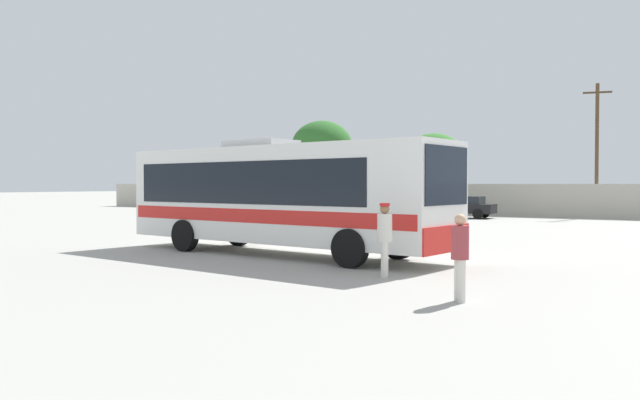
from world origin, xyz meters
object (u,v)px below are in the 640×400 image
(parked_car_leftmost_dark_blue, at_px, (383,204))
(roadside_tree_left, at_px, (322,147))
(passenger_waiting_on_apron, at_px, (460,252))
(utility_pole_near, at_px, (597,148))
(parked_car_second_black, at_px, (462,206))
(coach_bus_white_red, at_px, (278,193))
(attendant_by_bus_door, at_px, (385,235))
(roadside_tree_midleft, at_px, (434,160))

(parked_car_leftmost_dark_blue, xyz_separation_m, roadside_tree_left, (-10.00, 8.21, 4.79))
(passenger_waiting_on_apron, distance_m, utility_pole_near, 34.50)
(passenger_waiting_on_apron, relative_size, parked_car_second_black, 0.38)
(parked_car_leftmost_dark_blue, distance_m, parked_car_second_black, 5.87)
(coach_bus_white_red, distance_m, roadside_tree_left, 37.23)
(coach_bus_white_red, height_order, passenger_waiting_on_apron, coach_bus_white_red)
(coach_bus_white_red, relative_size, parked_car_second_black, 2.67)
(attendant_by_bus_door, relative_size, passenger_waiting_on_apron, 1.07)
(utility_pole_near, height_order, roadside_tree_left, utility_pole_near)
(passenger_waiting_on_apron, relative_size, parked_car_leftmost_dark_blue, 0.37)
(utility_pole_near, relative_size, roadside_tree_left, 1.13)
(parked_car_leftmost_dark_blue, bearing_deg, coach_bus_white_red, -72.08)
(passenger_waiting_on_apron, relative_size, utility_pole_near, 0.18)
(attendant_by_bus_door, xyz_separation_m, parked_car_leftmost_dark_blue, (-12.83, 26.99, -0.22))
(passenger_waiting_on_apron, relative_size, roadside_tree_left, 0.21)
(coach_bus_white_red, height_order, utility_pole_near, utility_pole_near)
(attendant_by_bus_door, bearing_deg, passenger_waiting_on_apron, -39.44)
(coach_bus_white_red, xyz_separation_m, utility_pole_near, (5.43, 29.42, 2.73))
(utility_pole_near, xyz_separation_m, roadside_tree_midleft, (-12.31, 2.17, -0.50))
(roadside_tree_midleft, bearing_deg, passenger_waiting_on_apron, -68.42)
(coach_bus_white_red, height_order, roadside_tree_left, roadside_tree_left)
(parked_car_leftmost_dark_blue, bearing_deg, parked_car_second_black, -3.84)
(passenger_waiting_on_apron, distance_m, roadside_tree_midleft, 39.27)
(attendant_by_bus_door, distance_m, utility_pole_near, 32.36)
(roadside_tree_left, distance_m, roadside_tree_midleft, 11.09)
(parked_car_leftmost_dark_blue, relative_size, roadside_tree_left, 0.56)
(parked_car_leftmost_dark_blue, bearing_deg, attendant_by_bus_door, -64.58)
(attendant_by_bus_door, height_order, parked_car_leftmost_dark_blue, attendant_by_bus_door)
(passenger_waiting_on_apron, distance_m, parked_car_second_black, 30.22)
(parked_car_leftmost_dark_blue, distance_m, roadside_tree_midleft, 8.12)
(roadside_tree_midleft, bearing_deg, parked_car_second_black, -57.61)
(coach_bus_white_red, height_order, attendant_by_bus_door, coach_bus_white_red)
(utility_pole_near, bearing_deg, roadside_tree_midleft, 170.02)
(passenger_waiting_on_apron, xyz_separation_m, roadside_tree_left, (-25.36, 37.28, 4.64))
(utility_pole_near, xyz_separation_m, roadside_tree_left, (-23.27, 3.05, 0.92))
(coach_bus_white_red, relative_size, parked_car_leftmost_dark_blue, 2.64)
(parked_car_second_black, distance_m, roadside_tree_midleft, 9.75)
(coach_bus_white_red, bearing_deg, passenger_waiting_on_apron, -32.63)
(attendant_by_bus_door, bearing_deg, utility_pole_near, 89.21)
(passenger_waiting_on_apron, bearing_deg, parked_car_second_black, 108.33)
(roadside_tree_midleft, bearing_deg, attendant_by_bus_door, -70.93)
(roadside_tree_left, bearing_deg, attendant_by_bus_door, -57.03)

